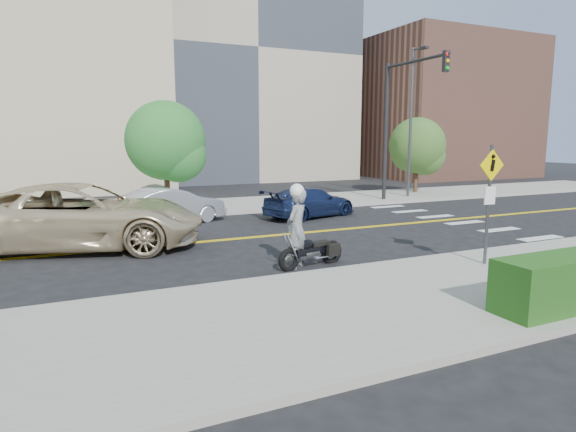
# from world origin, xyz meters

# --- Properties ---
(ground_plane) EXTENTS (120.00, 120.00, 0.00)m
(ground_plane) POSITION_xyz_m (0.00, 0.00, 0.00)
(ground_plane) COLOR black
(ground_plane) RESTS_ON ground
(sidewalk_near) EXTENTS (60.00, 5.00, 0.15)m
(sidewalk_near) POSITION_xyz_m (0.00, -7.50, 0.07)
(sidewalk_near) COLOR #9E9B91
(sidewalk_near) RESTS_ON ground_plane
(sidewalk_far) EXTENTS (60.00, 5.00, 0.15)m
(sidewalk_far) POSITION_xyz_m (0.00, 7.50, 0.07)
(sidewalk_far) COLOR #9E9B91
(sidewalk_far) RESTS_ON ground_plane
(building_mid) EXTENTS (18.00, 14.00, 20.00)m
(building_mid) POSITION_xyz_m (8.00, 26.00, 10.00)
(building_mid) COLOR #A39984
(building_mid) RESTS_ON ground_plane
(building_right) EXTENTS (14.00, 12.00, 12.00)m
(building_right) POSITION_xyz_m (26.00, 20.00, 6.00)
(building_right) COLOR #8C5947
(building_right) RESTS_ON ground_plane
(lamp_post) EXTENTS (0.16, 0.16, 8.00)m
(lamp_post) POSITION_xyz_m (12.00, 6.50, 4.15)
(lamp_post) COLOR #4C4C51
(lamp_post) RESTS_ON sidewalk_far
(traffic_light) EXTENTS (0.28, 4.50, 7.00)m
(traffic_light) POSITION_xyz_m (10.00, 5.08, 4.67)
(traffic_light) COLOR black
(traffic_light) RESTS_ON sidewalk_far
(pedestrian_sign) EXTENTS (0.78, 0.08, 3.00)m
(pedestrian_sign) POSITION_xyz_m (4.20, -6.31, 1.96)
(pedestrian_sign) COLOR #4C4C51
(pedestrian_sign) RESTS_ON sidewalk_near
(motorcyclist) EXTENTS (0.89, 0.85, 2.18)m
(motorcyclist) POSITION_xyz_m (-0.08, -4.15, 1.09)
(motorcyclist) COLOR #999A9D
(motorcyclist) RESTS_ON ground
(motorcycle) EXTENTS (2.06, 0.97, 1.20)m
(motorcycle) POSITION_xyz_m (0.33, -4.19, 0.60)
(motorcycle) COLOR black
(motorcycle) RESTS_ON ground
(suv) EXTENTS (7.82, 5.24, 1.99)m
(suv) POSITION_xyz_m (-5.01, 0.58, 1.00)
(suv) COLOR beige
(suv) RESTS_ON ground
(parked_car_silver) EXTENTS (4.60, 2.86, 1.43)m
(parked_car_silver) POSITION_xyz_m (-1.72, 3.83, 0.72)
(parked_car_silver) COLOR #B7B9BF
(parked_car_silver) RESTS_ON ground
(parked_car_blue) EXTENTS (4.73, 3.00, 1.28)m
(parked_car_blue) POSITION_xyz_m (4.04, 3.07, 0.64)
(parked_car_blue) COLOR navy
(parked_car_blue) RESTS_ON ground
(tree_far_a) EXTENTS (3.73, 3.73, 5.10)m
(tree_far_a) POSITION_xyz_m (-0.98, 8.23, 3.23)
(tree_far_a) COLOR #382619
(tree_far_a) RESTS_ON ground
(tree_far_b) EXTENTS (3.33, 3.33, 4.60)m
(tree_far_b) POSITION_xyz_m (13.81, 8.07, 2.93)
(tree_far_b) COLOR #382619
(tree_far_b) RESTS_ON ground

